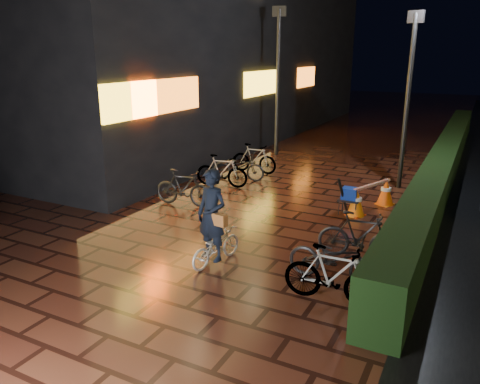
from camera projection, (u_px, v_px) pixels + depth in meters
The scene contains 10 objects.
ground at pixel (226, 249), 9.25m from camera, with size 80.00×80.00×0.00m, color #381911.
hedge at pixel (445, 161), 14.45m from camera, with size 0.70×20.00×1.00m, color black.
storefront_block at pixel (167, 35), 21.91m from camera, with size 12.09×22.00×9.00m.
lamp_post_hedge at pixel (408, 95), 12.67m from camera, with size 0.45×0.23×4.77m.
lamp_post_sf at pixel (278, 76), 16.87m from camera, with size 0.51×0.17×5.26m.
cyclist at pixel (214, 230), 8.41m from camera, with size 0.69×1.32×1.80m.
traffic_barrier at pixel (372, 197), 11.44m from camera, with size 0.94×1.65×0.68m.
cart_assembly at pixel (349, 195), 11.10m from camera, with size 0.51×0.51×0.93m.
parked_bikes_storefront at pixel (227, 170), 13.57m from camera, with size 1.73×4.40×0.93m.
parked_bikes_hedge at pixel (343, 255), 7.88m from camera, with size 1.76×2.34×0.93m.
Camera 1 is at (4.18, -7.44, 3.75)m, focal length 35.00 mm.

